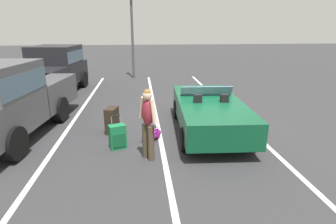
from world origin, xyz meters
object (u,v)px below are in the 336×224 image
object	(u,v)px
traveler_person	(148,121)
parked_pickup_truck_near	(3,99)
convertible_car	(208,110)
suitcase_medium_bright	(118,137)
parked_pickup_truck_far	(52,69)
suitcase_large_black	(112,120)
parking_lamp_post	(132,29)
duffel_bag	(152,134)

from	to	relation	value
traveler_person	parked_pickup_truck_near	distance (m)	4.12
convertible_car	suitcase_medium_bright	size ratio (longest dim) A/B	4.99
traveler_person	parked_pickup_truck_near	size ratio (longest dim) A/B	0.32
parked_pickup_truck_far	suitcase_medium_bright	bearing A→B (deg)	-145.53
suitcase_medium_bright	traveler_person	size ratio (longest dim) A/B	0.51
parked_pickup_truck_near	suitcase_medium_bright	bearing A→B (deg)	78.17
suitcase_large_black	suitcase_medium_bright	bearing A→B (deg)	116.89
traveler_person	parking_lamp_post	size ratio (longest dim) A/B	0.35
suitcase_medium_bright	parking_lamp_post	bearing A→B (deg)	159.11
suitcase_large_black	duffel_bag	xyz separation A→B (m)	(-0.66, -1.10, -0.21)
parked_pickup_truck_far	parking_lamp_post	world-z (taller)	parking_lamp_post
duffel_bag	traveler_person	distance (m)	1.33
convertible_car	traveler_person	distance (m)	2.54
convertible_car	parked_pickup_truck_near	world-z (taller)	parked_pickup_truck_near
suitcase_medium_bright	parked_pickup_truck_far	bearing A→B (deg)	-171.94
convertible_car	suitcase_large_black	bearing A→B (deg)	93.51
parking_lamp_post	suitcase_medium_bright	bearing A→B (deg)	178.68
duffel_bag	parked_pickup_truck_near	bearing A→B (deg)	81.64
suitcase_large_black	parked_pickup_truck_near	xyz separation A→B (m)	(-0.09, 2.79, 0.74)
traveler_person	parked_pickup_truck_far	distance (m)	8.08
duffel_bag	parking_lamp_post	xyz separation A→B (m)	(9.43, 0.63, 2.63)
parked_pickup_truck_far	traveler_person	bearing A→B (deg)	-142.93
suitcase_large_black	traveler_person	size ratio (longest dim) A/B	0.45
suitcase_medium_bright	parked_pickup_truck_far	distance (m)	7.21
traveler_person	parked_pickup_truck_near	xyz separation A→B (m)	(1.65, 3.78, 0.18)
traveler_person	parked_pickup_truck_near	world-z (taller)	parked_pickup_truck_near
convertible_car	parked_pickup_truck_near	xyz separation A→B (m)	(-0.11, 5.58, 0.52)
suitcase_medium_bright	parking_lamp_post	xyz separation A→B (m)	(9.87, -0.23, 2.48)
parked_pickup_truck_near	parked_pickup_truck_far	distance (m)	5.34
suitcase_medium_bright	duffel_bag	bearing A→B (deg)	97.58
parked_pickup_truck_near	parking_lamp_post	bearing A→B (deg)	166.46
suitcase_large_black	duffel_bag	size ratio (longest dim) A/B	1.08
suitcase_medium_bright	parked_pickup_truck_near	distance (m)	3.29
suitcase_medium_bright	duffel_bag	distance (m)	0.98
suitcase_medium_bright	parked_pickup_truck_far	world-z (taller)	parked_pickup_truck_far
convertible_car	suitcase_medium_bright	xyz separation A→B (m)	(-1.12, 2.55, -0.28)
convertible_car	parking_lamp_post	xyz separation A→B (m)	(8.75, 2.32, 2.20)
suitcase_medium_bright	parked_pickup_truck_far	size ratio (longest dim) A/B	0.16
suitcase_large_black	parked_pickup_truck_near	bearing A→B (deg)	16.46
parked_pickup_truck_near	traveler_person	bearing A→B (deg)	73.12
convertible_car	parked_pickup_truck_far	world-z (taller)	parked_pickup_truck_far
parked_pickup_truck_near	parked_pickup_truck_far	bearing A→B (deg)	-170.22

